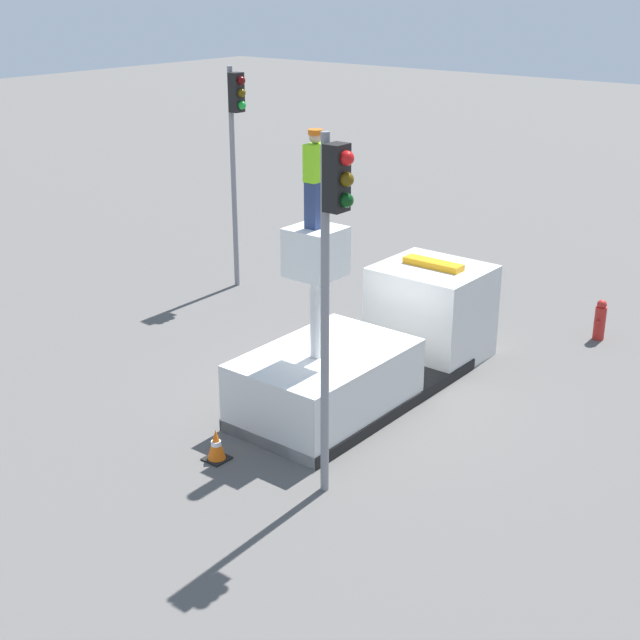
% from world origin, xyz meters
% --- Properties ---
extents(ground_plane, '(120.00, 120.00, 0.00)m').
position_xyz_m(ground_plane, '(0.00, 0.00, 0.00)').
color(ground_plane, '#565451').
extents(bucket_truck, '(6.63, 2.37, 3.89)m').
position_xyz_m(bucket_truck, '(0.64, 0.00, 0.86)').
color(bucket_truck, black).
rests_on(bucket_truck, ground).
extents(worker, '(0.40, 0.26, 1.75)m').
position_xyz_m(worker, '(-1.33, 0.00, 4.77)').
color(worker, navy).
rests_on(worker, bucket_truck).
extents(traffic_light_pole, '(0.34, 0.57, 6.00)m').
position_xyz_m(traffic_light_pole, '(-3.15, -1.79, 4.22)').
color(traffic_light_pole, gray).
rests_on(traffic_light_pole, ground).
extents(traffic_light_across, '(0.34, 0.57, 5.95)m').
position_xyz_m(traffic_light_across, '(3.69, 6.75, 4.19)').
color(traffic_light_across, gray).
rests_on(traffic_light_across, ground).
extents(fire_hydrant, '(0.51, 0.27, 0.99)m').
position_xyz_m(fire_hydrant, '(6.16, -2.63, 0.49)').
color(fire_hydrant, '#B2231E').
rests_on(fire_hydrant, ground).
extents(traffic_cone_rear, '(0.42, 0.42, 0.60)m').
position_xyz_m(traffic_cone_rear, '(-3.59, 0.47, 0.28)').
color(traffic_cone_rear, black).
rests_on(traffic_cone_rear, ground).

